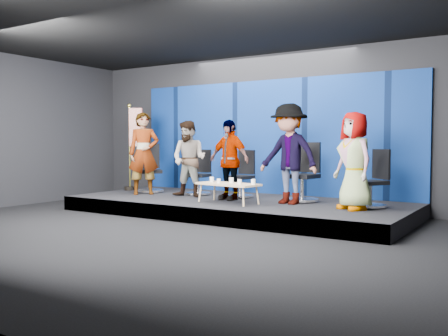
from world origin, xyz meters
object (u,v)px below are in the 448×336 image
(mug_a, at_px, (212,179))
(panelist_e, at_px, (354,161))
(panelist_a, at_px, (144,154))
(panelist_b, at_px, (189,159))
(flag_stand, at_px, (133,144))
(mug_b, at_px, (219,181))
(chair_b, at_px, (199,180))
(panelist_d, at_px, (289,154))
(chair_e, at_px, (373,188))
(chair_c, at_px, (242,182))
(mug_d, at_px, (239,182))
(chair_d, at_px, (304,182))
(coffee_table, at_px, (228,185))
(mug_c, at_px, (231,180))
(mug_e, at_px, (253,182))
(chair_a, at_px, (150,176))
(panelist_c, at_px, (229,160))

(mug_a, bearing_deg, panelist_e, 6.20)
(panelist_a, xyz_separation_m, panelist_b, (1.19, 0.12, -0.10))
(panelist_a, height_order, flag_stand, flag_stand)
(panelist_a, height_order, mug_b, panelist_a)
(chair_b, xyz_separation_m, panelist_d, (2.41, -0.43, 0.62))
(chair_e, xyz_separation_m, mug_a, (-3.00, -0.77, 0.09))
(chair_c, distance_m, panelist_e, 2.76)
(panelist_a, height_order, mug_d, panelist_a)
(panelist_a, relative_size, chair_d, 1.57)
(mug_b, bearing_deg, coffee_table, 19.68)
(mug_d, distance_m, flag_stand, 3.85)
(coffee_table, bearing_deg, mug_d, -16.78)
(chair_c, relative_size, mug_b, 12.11)
(chair_e, xyz_separation_m, coffee_table, (-2.55, -0.87, 0.01))
(mug_c, distance_m, mug_e, 0.55)
(panelist_d, bearing_deg, mug_d, -131.53)
(chair_d, bearing_deg, flag_stand, -170.91)
(chair_a, bearing_deg, panelist_a, -110.90)
(chair_c, bearing_deg, chair_e, 4.46)
(mug_a, bearing_deg, coffee_table, -12.72)
(chair_a, relative_size, mug_c, 10.92)
(chair_a, xyz_separation_m, panelist_e, (5.03, -0.40, 0.48))
(panelist_d, relative_size, mug_d, 20.75)
(panelist_c, relative_size, flag_stand, 0.77)
(chair_a, relative_size, panelist_b, 0.70)
(chair_d, relative_size, coffee_table, 0.89)
(panelist_d, bearing_deg, coffee_table, -145.17)
(panelist_d, bearing_deg, panelist_c, -171.23)
(panelist_e, xyz_separation_m, mug_c, (-2.33, -0.32, -0.41))
(chair_c, bearing_deg, panelist_d, -12.58)
(chair_c, bearing_deg, mug_a, -92.51)
(panelist_d, distance_m, mug_c, 1.22)
(coffee_table, distance_m, mug_b, 0.20)
(chair_a, relative_size, chair_b, 1.13)
(panelist_c, height_order, coffee_table, panelist_c)
(panelist_e, height_order, mug_e, panelist_e)
(chair_a, bearing_deg, mug_c, -60.49)
(mug_a, xyz_separation_m, mug_d, (0.76, -0.20, -0.00))
(panelist_e, bearing_deg, chair_e, 100.27)
(panelist_b, bearing_deg, panelist_e, -7.36)
(chair_a, bearing_deg, panelist_d, -49.83)
(mug_b, relative_size, flag_stand, 0.04)
(chair_b, xyz_separation_m, chair_d, (2.51, 0.08, 0.06))
(mug_b, xyz_separation_m, mug_d, (0.49, -0.03, 0.00))
(chair_a, xyz_separation_m, panelist_b, (1.40, -0.34, 0.45))
(panelist_c, xyz_separation_m, panelist_e, (2.65, -0.10, 0.03))
(panelist_b, height_order, mug_d, panelist_b)
(chair_a, relative_size, panelist_e, 0.67)
(mug_b, distance_m, mug_e, 0.74)
(panelist_b, xyz_separation_m, mug_c, (1.30, -0.37, -0.38))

